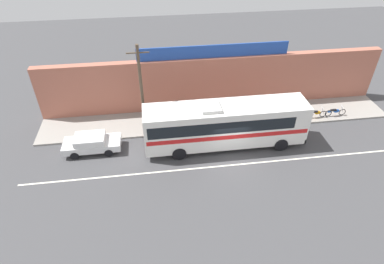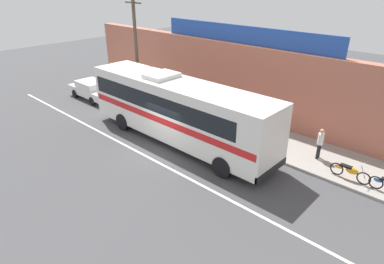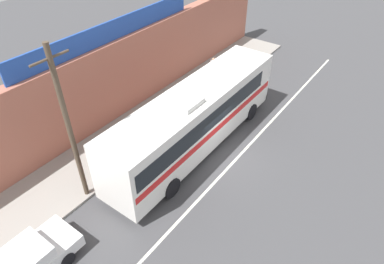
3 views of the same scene
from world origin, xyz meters
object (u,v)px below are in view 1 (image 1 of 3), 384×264
pedestrian_far_left (165,118)px  parked_car (92,143)px  utility_pole (142,92)px  pedestrian_by_curb (293,104)px  motorcycle_green (335,112)px  motorcycle_blue (316,113)px  intercity_bus (224,123)px

pedestrian_far_left → parked_car: bearing=-159.5°
utility_pole → pedestrian_by_curb: 13.24m
parked_car → motorcycle_green: 20.63m
utility_pole → pedestrian_by_curb: (12.83, 1.30, -2.97)m
pedestrian_far_left → utility_pole: bearing=-155.1°
utility_pole → motorcycle_blue: (14.71, 0.38, -3.50)m
intercity_bus → utility_pole: bearing=160.8°
intercity_bus → pedestrian_by_curb: (6.89, 3.37, -0.97)m
motorcycle_blue → parked_car: bearing=-174.6°
motorcycle_blue → intercity_bus: bearing=-164.4°
motorcycle_blue → motorcycle_green: 1.75m
utility_pole → pedestrian_far_left: size_ratio=4.85×
motorcycle_blue → motorcycle_green: bearing=1.0°
motorcycle_blue → pedestrian_by_curb: bearing=154.0°
utility_pole → pedestrian_far_left: utility_pole is taller
motorcycle_green → pedestrian_far_left: bearing=178.7°
intercity_bus → parked_car: intercity_bus is taller
parked_car → pedestrian_by_curb: 17.14m
parked_car → pedestrian_far_left: 6.12m
utility_pole → motorcycle_blue: utility_pole is taller
utility_pole → pedestrian_by_curb: size_ratio=4.60×
motorcycle_green → intercity_bus: bearing=-166.7°
parked_car → motorcycle_green: bearing=5.0°
intercity_bus → parked_car: size_ratio=2.86×
intercity_bus → pedestrian_far_left: intercity_bus is taller
pedestrian_by_curb → pedestrian_far_left: bearing=-177.2°
intercity_bus → pedestrian_far_left: bearing=146.7°
intercity_bus → motorcycle_green: 10.91m
parked_car → pedestrian_by_curb: size_ratio=2.59×
parked_car → motorcycle_blue: 18.88m
pedestrian_by_curb → parked_car: bearing=-171.0°
parked_car → motorcycle_green: parked_car is taller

